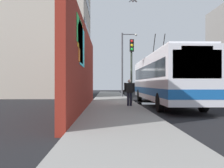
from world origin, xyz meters
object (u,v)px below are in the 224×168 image
at_px(parked_car_white, 210,91).
at_px(pedestrian_at_curb, 129,91).
at_px(traffic_light, 132,60).
at_px(street_lamp, 124,60).
at_px(city_bus, 164,78).

height_order(parked_car_white, pedestrian_at_curb, pedestrian_at_curb).
xyz_separation_m(parked_car_white, traffic_light, (-4.38, 7.35, 2.28)).
height_order(parked_car_white, street_lamp, street_lamp).
bearing_deg(street_lamp, traffic_light, 179.46).
xyz_separation_m(parked_car_white, street_lamp, (4.16, 7.27, 3.12)).
distance_m(city_bus, traffic_light, 2.54).
relative_size(city_bus, traffic_light, 2.75).
relative_size(parked_car_white, pedestrian_at_curb, 2.88).
height_order(parked_car_white, traffic_light, traffic_light).
xyz_separation_m(city_bus, traffic_light, (0.47, 2.15, 1.26)).
bearing_deg(traffic_light, pedestrian_at_curb, 170.80).
distance_m(pedestrian_at_curb, street_lamp, 11.25).
bearing_deg(city_bus, traffic_light, 77.78).
bearing_deg(pedestrian_at_curb, traffic_light, -9.20).
distance_m(city_bus, parked_car_white, 7.18).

